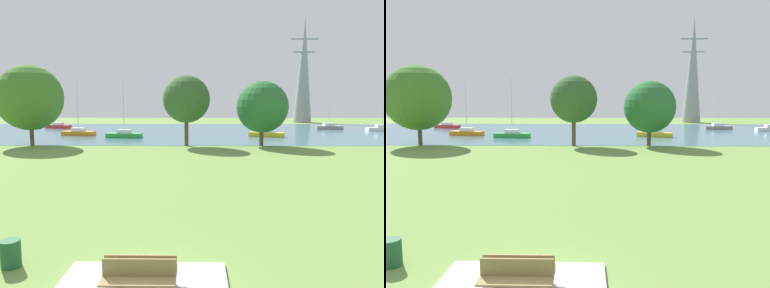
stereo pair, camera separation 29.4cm
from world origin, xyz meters
TOP-DOWN VIEW (x-y plane):
  - ground_plane at (0.00, 22.00)m, footprint 160.00×160.00m
  - bench_facing_water at (0.00, 0.27)m, footprint 1.80×0.48m
  - bench_facing_inland at (0.00, -0.27)m, footprint 1.80×0.48m
  - litter_bin at (-3.99, 1.44)m, footprint 0.56×0.56m
  - water_surface at (0.00, 50.00)m, footprint 140.00×40.00m
  - sailboat_gray at (25.03, 54.74)m, footprint 4.87×1.76m
  - sailboat_green at (-8.56, 39.04)m, footprint 4.91×1.92m
  - sailboat_red at (-24.58, 56.55)m, footprint 5.03×2.84m
  - sailboat_orange at (-15.90, 42.18)m, footprint 4.99×2.33m
  - sailboat_yellow at (11.14, 40.75)m, footprint 5.02×3.05m
  - tree_east_far at (-16.96, 30.11)m, footprint 7.16×7.16m
  - tree_west_near at (0.22, 30.08)m, footprint 5.16×5.16m
  - tree_east_near at (8.48, 30.17)m, footprint 5.64×5.64m
  - electricity_pylon at (26.77, 76.88)m, footprint 6.40×4.40m

SIDE VIEW (x-z plane):
  - ground_plane at x=0.00m, z-range 0.00..0.00m
  - water_surface at x=0.00m, z-range 0.00..0.02m
  - litter_bin at x=-3.99m, z-range 0.00..0.80m
  - sailboat_red at x=-24.58m, z-range -2.55..3.46m
  - sailboat_gray at x=25.03m, z-range -2.70..3.61m
  - sailboat_yellow at x=11.14m, z-range -3.02..3.94m
  - bench_facing_water at x=0.00m, z-range 0.02..0.91m
  - bench_facing_inland at x=0.00m, z-range 0.02..0.91m
  - sailboat_green at x=-8.56m, z-range -3.50..4.45m
  - sailboat_orange at x=-15.90m, z-range -3.50..4.45m
  - tree_east_near at x=8.48m, z-range 0.73..7.83m
  - tree_west_near at x=0.22m, z-range 1.26..8.96m
  - tree_east_far at x=-16.96m, z-range 0.84..9.70m
  - electricity_pylon at x=26.77m, z-range 0.01..24.63m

